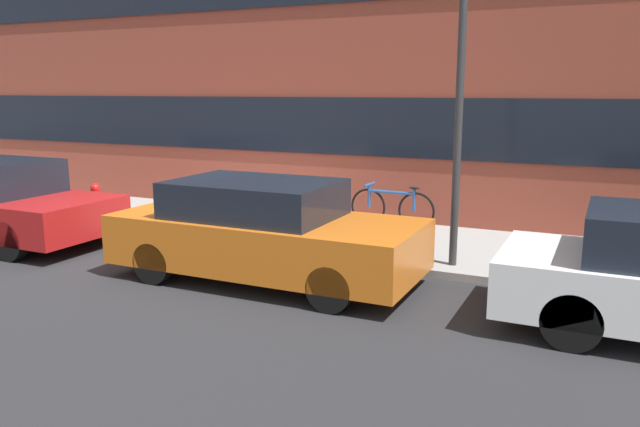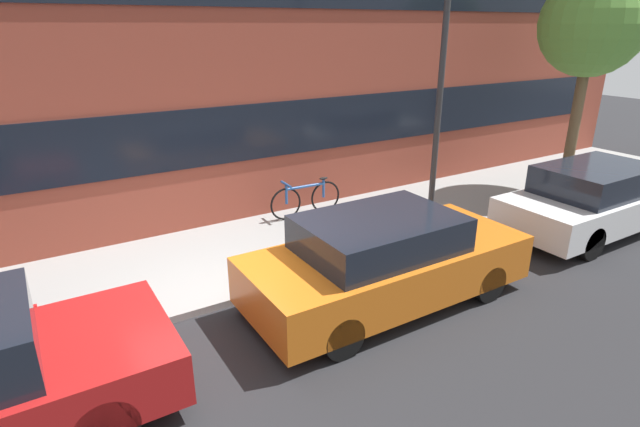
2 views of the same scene
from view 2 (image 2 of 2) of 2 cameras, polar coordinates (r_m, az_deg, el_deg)
The scene contains 8 objects.
ground_plane at distance 7.53m, azimuth -10.99°, elevation -10.65°, with size 56.00×56.00×0.00m, color #232326.
sidewalk_strip at distance 8.74m, azimuth -14.54°, elevation -5.86°, with size 28.00×2.95×0.11m.
parked_car_orange at distance 7.31m, azimuth 7.44°, elevation -5.31°, with size 4.22×1.74×1.38m.
parked_car_white at distance 11.22m, azimuth 29.04°, elevation 1.51°, with size 4.32×1.69×1.36m.
fire_hydrant at distance 7.48m, azimuth -31.31°, elevation -9.58°, with size 0.45×0.25×0.72m.
bicycle at distance 10.37m, azimuth -1.64°, elevation 1.76°, with size 1.62×0.44×0.78m.
street_tree at distance 12.92m, azimuth 28.69°, elevation 18.32°, with size 2.24×2.24×4.91m.
lamp_post at distance 9.24m, azimuth 13.65°, elevation 14.43°, with size 0.32×0.32×4.59m.
Camera 2 is at (-2.10, -6.10, 3.87)m, focal length 28.00 mm.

